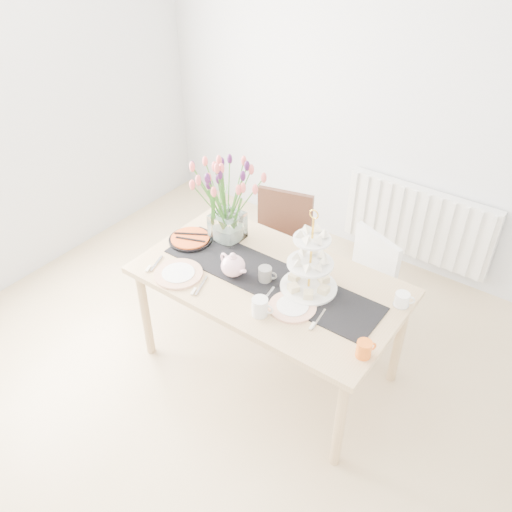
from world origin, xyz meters
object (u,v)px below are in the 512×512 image
Objects in this scene: dining_table at (269,288)px; mug_white at (260,307)px; radiator at (418,223)px; cake_stand at (310,270)px; tart_tin at (190,240)px; mug_orange at (364,349)px; cream_jug at (402,300)px; plate_left at (178,274)px; mug_grey at (265,274)px; plate_right at (293,307)px; chair_white at (361,282)px; tulip_vase at (226,188)px; teapot at (233,266)px; chair_brown at (279,240)px.

dining_table is 0.34m from mug_white.
cake_stand reaches higher than radiator.
mug_orange is at bearing -9.91° from tart_tin.
cream_jug is 0.47m from mug_orange.
plate_left is (-1.20, -0.54, -0.03)m from cream_jug.
tart_tin is (-0.88, -0.04, -0.12)m from cake_stand.
cake_stand is 5.13× the size of mug_grey.
cake_stand is (-0.10, -1.52, 0.44)m from radiator.
plate_right is at bearing -43.09° from mug_grey.
plate_left is at bearing -108.80° from chair_white.
tulip_vase is at bearing 155.87° from plate_right.
cake_stand is at bearing 26.40° from plate_left.
tart_tin is 2.61× the size of mug_white.
teapot reaches higher than chair_white.
chair_brown is at bearing 80.03° from tulip_vase.
mug_grey is 0.53m from plate_left.
dining_table is at bearing -0.90° from tart_tin.
plate_left is at bearing 169.44° from mug_white.
plate_left is at bearing -90.29° from tulip_vase.
plate_right is at bearing 111.88° from mug_orange.
chair_brown is at bearing 95.78° from mug_grey.
cake_stand reaches higher than mug_grey.
chair_white is (0.32, 0.63, -0.21)m from dining_table.
tulip_vase is (-0.79, -0.45, 0.67)m from chair_white.
tart_tin is (-0.96, -0.62, 0.30)m from chair_white.
chair_white is 1.25m from plate_left.
mug_grey reaches higher than dining_table.
radiator is 4.26× the size of tart_tin.
mug_white is at bearing -127.77° from plate_right.
mug_orange is at bearing -17.36° from dining_table.
chair_white is (0.70, -0.04, -0.03)m from chair_brown.
chair_white is at bearing 29.57° from tulip_vase.
mug_grey is at bearing 176.82° from cream_jug.
chair_white is 7.41× the size of mug_white.
chair_brown is at bearing 68.46° from tart_tin.
cake_stand is (0.70, -0.13, -0.24)m from tulip_vase.
tulip_vase is 2.33× the size of plate_left.
tulip_vase is (-0.09, -0.49, 0.64)m from chair_brown.
mug_orange is at bearing 3.05° from plate_left.
dining_table is at bearing -167.05° from cake_stand.
chair_brown is 0.96m from cake_stand.
tulip_vase reaches higher than tart_tin.
tulip_vase is (-0.46, 0.18, 0.46)m from dining_table.
tart_tin is 2.99× the size of mug_orange.
mug_orange is at bearing -11.04° from plate_right.
dining_table is 0.79m from chair_brown.
tulip_vase reaches higher than chair_white.
tulip_vase is 2.55× the size of plate_right.
teapot reaches higher than dining_table.
dining_table is at bearing -21.71° from tulip_vase.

